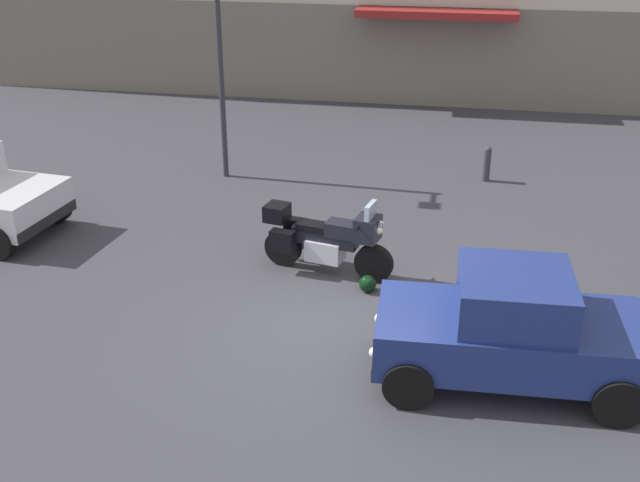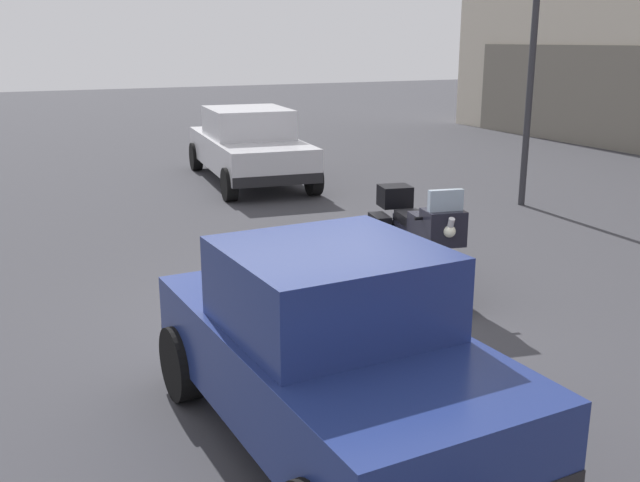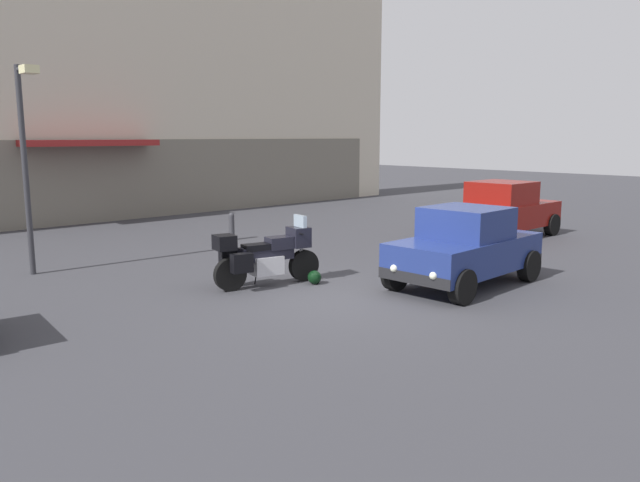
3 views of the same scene
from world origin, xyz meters
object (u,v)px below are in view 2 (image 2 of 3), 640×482
car_compact_side (330,351)px  streetlamp_curbside (525,56)px  car_sedan_far (249,145)px  motorcycle (418,236)px  helmet (414,300)px

car_compact_side → streetlamp_curbside: bearing=-51.1°
car_sedan_far → streetlamp_curbside: streetlamp_curbside is taller
motorcycle → car_compact_side: (2.89, -2.64, 0.15)m
motorcycle → car_sedan_far: bearing=-172.4°
car_compact_side → streetlamp_curbside: (-5.90, 6.73, 1.91)m
motorcycle → helmet: size_ratio=8.01×
motorcycle → helmet: (0.79, -0.55, -0.48)m
streetlamp_curbside → motorcycle: bearing=-53.6°
streetlamp_curbside → car_compact_side: bearing=-48.8°
car_sedan_far → motorcycle: bearing=-177.6°
motorcycle → streetlamp_curbside: 5.48m
car_sedan_far → car_compact_side: 10.72m
motorcycle → car_compact_side: car_compact_side is taller
helmet → streetlamp_curbside: bearing=129.4°
motorcycle → car_sedan_far: (-7.36, 0.50, 0.16)m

